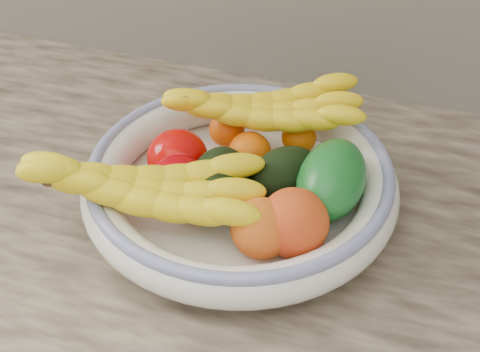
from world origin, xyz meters
name	(u,v)px	position (x,y,z in m)	size (l,w,h in m)	color
fruit_bowl	(240,183)	(0.00, 1.66, 0.95)	(0.39, 0.39, 0.08)	silver
clementine_back_left	(227,130)	(-0.05, 1.75, 0.95)	(0.05, 0.05, 0.04)	#EC5704
clementine_back_right	(299,137)	(0.05, 1.77, 0.95)	(0.05, 0.05, 0.04)	orange
clementine_back_mid	(250,151)	(-0.01, 1.72, 0.95)	(0.05, 0.05, 0.05)	#E96204
tomato_left	(177,157)	(-0.09, 1.67, 0.96)	(0.08, 0.08, 0.07)	#C20604
tomato_near_left	(179,184)	(-0.06, 1.62, 0.96)	(0.08, 0.08, 0.07)	#A80007
avocado_center	(219,182)	(-0.02, 1.64, 0.96)	(0.07, 0.10, 0.07)	black
avocado_right	(284,173)	(0.05, 1.68, 0.96)	(0.06, 0.09, 0.06)	black
green_mango	(331,180)	(0.11, 1.67, 0.98)	(0.08, 0.12, 0.09)	#10591C
peach_front	(262,228)	(0.05, 1.57, 0.97)	(0.07, 0.07, 0.07)	orange
peach_right	(294,223)	(0.09, 1.59, 0.97)	(0.08, 0.08, 0.08)	orange
banana_bunch_back	(262,114)	(0.00, 1.76, 0.99)	(0.27, 0.10, 0.08)	yellow
banana_bunch_front	(143,193)	(-0.09, 1.57, 0.98)	(0.30, 0.12, 0.08)	yellow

